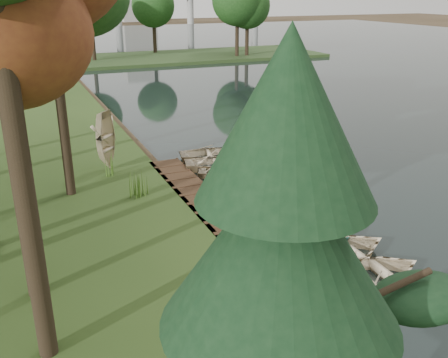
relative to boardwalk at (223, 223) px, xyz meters
name	(u,v)px	position (x,y,z in m)	size (l,w,h in m)	color
ground	(259,220)	(1.60, 0.00, -0.15)	(300.00, 300.00, 0.00)	#3D2F1D
water	(440,86)	(31.60, 20.00, -0.12)	(130.00, 200.00, 0.05)	black
boardwalk	(223,223)	(0.00, 0.00, 0.00)	(1.60, 16.00, 0.30)	#392516
peninsula	(141,59)	(9.60, 50.00, 0.08)	(50.00, 14.00, 0.45)	#2A401C
far_trees	(112,10)	(6.27, 50.00, 6.28)	(45.60, 5.60, 8.80)	black
building_b	(10,1)	(-3.40, 145.00, 5.85)	(8.00, 8.00, 12.00)	#A5A5A0
rowboat_0	(370,272)	(2.62, -5.63, 0.29)	(2.70, 3.79, 0.78)	#C9B692
rowboat_1	(336,250)	(2.47, -4.05, 0.32)	(2.87, 4.02, 0.83)	#C9B692
rowboat_2	(319,235)	(2.59, -2.84, 0.30)	(2.74, 3.83, 0.79)	#2D7E73
rowboat_3	(301,220)	(2.66, -1.45, 0.27)	(2.58, 3.62, 0.75)	#C9B692
rowboat_4	(283,209)	(2.63, -0.11, 0.21)	(2.15, 3.01, 0.62)	#C9B692
rowboat_5	(261,199)	(2.30, 1.17, 0.21)	(2.14, 2.99, 0.62)	#C9B692
rowboat_6	(254,186)	(2.60, 2.47, 0.27)	(2.54, 3.55, 0.74)	#C9B692
rowboat_7	(245,175)	(2.86, 3.98, 0.27)	(2.57, 3.59, 0.74)	#C9B692
rowboat_8	(230,170)	(2.51, 4.93, 0.23)	(2.29, 3.21, 0.66)	#C9B692
rowboat_9	(220,161)	(2.56, 6.28, 0.29)	(2.66, 3.73, 0.77)	#C9B692
rowboat_10	(214,152)	(2.82, 7.83, 0.29)	(2.66, 3.72, 0.77)	#C9B692
stored_rowboat	(109,164)	(-2.93, 7.64, 0.46)	(2.14, 3.00, 0.62)	#C9B692
pine_tree	(280,290)	(-4.34, -11.91, 5.25)	(3.80, 3.80, 8.16)	black
reeds_0	(214,324)	(-3.06, -6.61, 0.72)	(0.60, 0.60, 1.13)	#3F661E
reeds_1	(142,183)	(-2.24, 3.73, 0.70)	(0.60, 0.60, 1.10)	#3F661E
reeds_2	(135,185)	(-2.57, 3.67, 0.71)	(0.60, 0.60, 1.12)	#3F661E
reeds_3	(109,164)	(-3.06, 6.83, 0.72)	(0.60, 0.60, 1.15)	#3F661E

